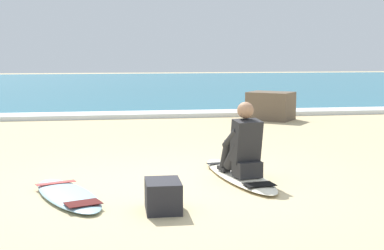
{
  "coord_description": "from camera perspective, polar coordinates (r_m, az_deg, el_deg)",
  "views": [
    {
      "loc": [
        -0.89,
        -6.55,
        1.62
      ],
      "look_at": [
        0.42,
        1.49,
        0.55
      ],
      "focal_mm": 50.92,
      "sensor_mm": 36.0,
      "label": 1
    }
  ],
  "objects": [
    {
      "name": "breaking_foam",
      "position": [
        14.11,
        -5.62,
        1.09
      ],
      "size": [
        80.0,
        0.9,
        0.11
      ],
      "primitive_type": "cube",
      "color": "white",
      "rests_on": "ground"
    },
    {
      "name": "surfer_seated",
      "position": [
        6.98,
        5.39,
        -2.33
      ],
      "size": [
        0.47,
        0.75,
        0.95
      ],
      "color": "#232326",
      "rests_on": "surfboard_main"
    },
    {
      "name": "shoreline_rock",
      "position": [
        13.51,
        8.24,
        1.99
      ],
      "size": [
        1.3,
        1.26,
        0.69
      ],
      "primitive_type": "cube",
      "rotation": [
        0.0,
        0.0,
        2.47
      ],
      "color": "brown",
      "rests_on": "ground"
    },
    {
      "name": "surfboard_spare_near",
      "position": [
        6.37,
        -12.89,
        -7.14
      ],
      "size": [
        1.08,
        1.79,
        0.08
      ],
      "color": "#9ED1E5",
      "rests_on": "ground"
    },
    {
      "name": "surfboard_main",
      "position": [
        7.23,
        4.89,
        -5.21
      ],
      "size": [
        0.76,
        2.27,
        0.08
      ],
      "color": "#EFE5C6",
      "rests_on": "ground"
    },
    {
      "name": "sea",
      "position": [
        27.75,
        -7.47,
        4.19
      ],
      "size": [
        80.0,
        28.0,
        0.1
      ],
      "primitive_type": "cube",
      "color": "teal",
      "rests_on": "ground"
    },
    {
      "name": "beach_bag",
      "position": [
        5.69,
        -3.05,
        -7.41
      ],
      "size": [
        0.37,
        0.49,
        0.32
      ],
      "primitive_type": "cube",
      "rotation": [
        0.0,
        0.0,
        -0.02
      ],
      "color": "#232328",
      "rests_on": "ground"
    },
    {
      "name": "ground_plane",
      "position": [
        6.81,
        -1.51,
        -6.3
      ],
      "size": [
        80.0,
        80.0,
        0.0
      ],
      "primitive_type": "plane",
      "color": "#CCB584"
    }
  ]
}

